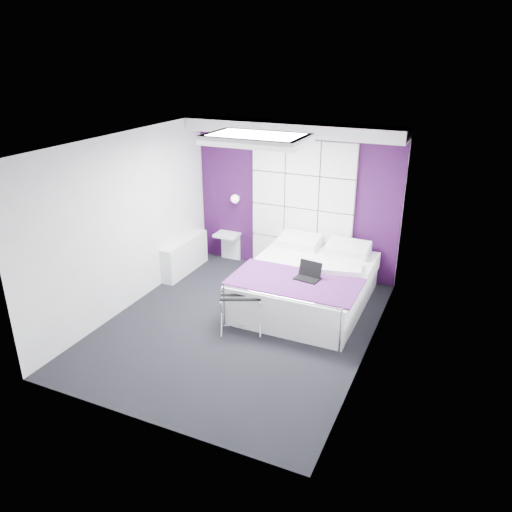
{
  "coord_description": "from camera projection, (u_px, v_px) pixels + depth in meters",
  "views": [
    {
      "loc": [
        2.76,
        -5.56,
        3.65
      ],
      "look_at": [
        0.11,
        0.35,
        0.96
      ],
      "focal_mm": 35.0,
      "sensor_mm": 36.0,
      "label": 1
    }
  ],
  "objects": [
    {
      "name": "ceiling",
      "position": [
        236.0,
        142.0,
        6.13
      ],
      "size": [
        4.4,
        4.4,
        0.0
      ],
      "primitive_type": "plane",
      "rotation": [
        3.14,
        0.0,
        0.0
      ],
      "color": "white",
      "rests_on": "wall_back"
    },
    {
      "name": "laptop",
      "position": [
        308.0,
        274.0,
        7.11
      ],
      "size": [
        0.34,
        0.25,
        0.25
      ],
      "rotation": [
        0.0,
        0.0,
        -0.14
      ],
      "color": "black",
      "rests_on": "bed"
    },
    {
      "name": "soffit",
      "position": [
        292.0,
        129.0,
        7.81
      ],
      "size": [
        3.58,
        0.5,
        0.2
      ],
      "primitive_type": "cube",
      "color": "white",
      "rests_on": "wall_back"
    },
    {
      "name": "wall_left",
      "position": [
        128.0,
        223.0,
        7.31
      ],
      "size": [
        0.0,
        4.4,
        4.4
      ],
      "primitive_type": "plane",
      "rotation": [
        1.57,
        0.0,
        1.57
      ],
      "color": "silver",
      "rests_on": "floor"
    },
    {
      "name": "nightstand",
      "position": [
        227.0,
        235.0,
        9.09
      ],
      "size": [
        0.42,
        0.33,
        0.05
      ],
      "primitive_type": "cube",
      "color": "white",
      "rests_on": "wall_back"
    },
    {
      "name": "luggage_rack",
      "position": [
        241.0,
        312.0,
        6.92
      ],
      "size": [
        0.55,
        0.41,
        0.55
      ],
      "rotation": [
        0.0,
        0.0,
        0.41
      ],
      "color": "silver",
      "rests_on": "floor"
    },
    {
      "name": "wall_lamp",
      "position": [
        236.0,
        198.0,
        8.79
      ],
      "size": [
        0.15,
        0.15,
        0.15
      ],
      "primitive_type": "sphere",
      "color": "white",
      "rests_on": "wall_back"
    },
    {
      "name": "accent_wall",
      "position": [
        295.0,
        199.0,
        8.47
      ],
      "size": [
        3.58,
        0.02,
        2.58
      ],
      "primitive_type": "cube",
      "color": "#320D39",
      "rests_on": "wall_back"
    },
    {
      "name": "headboard",
      "position": [
        302.0,
        208.0,
        8.43
      ],
      "size": [
        1.8,
        0.08,
        2.3
      ],
      "primitive_type": null,
      "color": "silver",
      "rests_on": "wall_back"
    },
    {
      "name": "wall_right",
      "position": [
        373.0,
        262.0,
        5.95
      ],
      "size": [
        0.0,
        4.4,
        4.4
      ],
      "primitive_type": "plane",
      "rotation": [
        1.57,
        0.0,
        -1.57
      ],
      "color": "silver",
      "rests_on": "floor"
    },
    {
      "name": "skylight",
      "position": [
        256.0,
        138.0,
        6.66
      ],
      "size": [
        1.36,
        0.86,
        0.12
      ],
      "primitive_type": null,
      "color": "white",
      "rests_on": "ceiling"
    },
    {
      "name": "bed",
      "position": [
        307.0,
        284.0,
        7.63
      ],
      "size": [
        1.83,
        2.22,
        0.77
      ],
      "color": "white",
      "rests_on": "floor"
    },
    {
      "name": "radiator",
      "position": [
        185.0,
        256.0,
        8.75
      ],
      "size": [
        0.22,
        1.2,
        0.6
      ],
      "primitive_type": "cube",
      "color": "white",
      "rests_on": "floor"
    },
    {
      "name": "wall_back",
      "position": [
        295.0,
        199.0,
        8.48
      ],
      "size": [
        3.6,
        0.0,
        3.6
      ],
      "primitive_type": "plane",
      "rotation": [
        1.57,
        0.0,
        0.0
      ],
      "color": "silver",
      "rests_on": "floor"
    },
    {
      "name": "floor",
      "position": [
        239.0,
        325.0,
        7.13
      ],
      "size": [
        4.4,
        4.4,
        0.0
      ],
      "primitive_type": "plane",
      "color": "black",
      "rests_on": "ground"
    }
  ]
}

